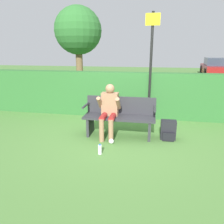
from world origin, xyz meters
TOP-DOWN VIEW (x-y plane):
  - ground_plane at (0.00, 0.00)m, footprint 40.00×40.00m
  - hedge_back at (0.00, 1.58)m, footprint 12.00×0.37m
  - park_bench at (0.00, 0.06)m, footprint 1.62×0.52m
  - person_seated at (-0.22, -0.06)m, footprint 0.51×0.60m
  - backpack at (1.10, 0.02)m, footprint 0.33×0.29m
  - water_bottle at (-0.22, -0.98)m, footprint 0.07×0.07m
  - signpost at (0.63, 1.34)m, footprint 0.37×0.09m
  - parked_car at (5.32, 12.81)m, footprint 2.25×4.51m
  - tree at (-2.74, 5.43)m, footprint 2.14×2.14m
  - litter_crumple at (-0.10, -0.46)m, footprint 0.11×0.11m

SIDE VIEW (x-z plane):
  - ground_plane at x=0.00m, z-range 0.00..0.00m
  - litter_crumple at x=-0.10m, z-range 0.00..0.11m
  - water_bottle at x=-0.22m, z-range -0.01..0.20m
  - backpack at x=1.10m, z-range -0.01..0.42m
  - park_bench at x=0.00m, z-range 0.01..0.89m
  - parked_car at x=5.32m, z-range -0.03..1.30m
  - hedge_back at x=0.00m, z-range 0.00..1.30m
  - person_seated at x=-0.22m, z-range 0.07..1.26m
  - signpost at x=0.63m, z-range 0.19..3.04m
  - tree at x=-2.74m, z-range 0.80..4.62m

